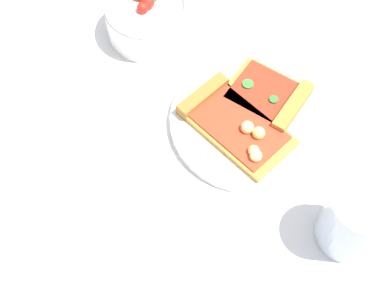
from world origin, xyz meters
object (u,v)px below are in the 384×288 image
Objects in this scene: pizza_slice_near at (272,97)px; pizza_slice_far at (233,122)px; plate at (248,121)px; paper_napkin at (26,267)px; salad_bowl at (148,18)px; soda_glass at (354,220)px.

pizza_slice_near is 0.81× the size of pizza_slice_far.
plate reaches higher than paper_napkin.
plate is 1.61× the size of paper_napkin.
paper_napkin is at bearing 129.20° from salad_bowl.
pizza_slice_near is 0.40m from paper_napkin.
pizza_slice_near is at bearing -84.58° from pizza_slice_far.
soda_glass is (-0.43, -0.05, 0.02)m from salad_bowl.
plate is at bearing 101.40° from pizza_slice_near.
salad_bowl is (0.23, 0.04, 0.02)m from plate.
paper_napkin is (-0.03, 0.33, -0.02)m from pizza_slice_far.
plate is 0.21m from soda_glass.
pizza_slice_far is at bearing -177.20° from salad_bowl.
pizza_slice_far reaches higher than plate.
pizza_slice_far is at bearing 9.85° from soda_glass.
pizza_slice_near is at bearing -84.11° from paper_napkin.
paper_napkin is (0.17, 0.37, -0.05)m from soda_glass.
salad_bowl reaches higher than paper_napkin.
pizza_slice_near is 0.22m from soda_glass.
soda_glass reaches higher than pizza_slice_far.
pizza_slice_far is 1.23× the size of paper_napkin.
pizza_slice_far is at bearing 83.93° from plate.
salad_bowl is at bearing 6.20° from soda_glass.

